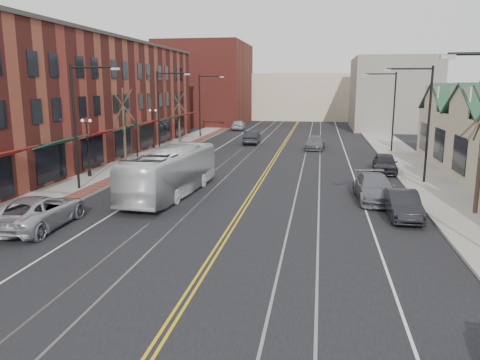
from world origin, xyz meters
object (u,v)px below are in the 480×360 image
at_px(parked_suv, 39,212).
at_px(parked_car_c, 375,188).
at_px(parked_car_b, 403,205).
at_px(transit_bus, 171,172).
at_px(parked_car_d, 385,163).

bearing_deg(parked_suv, parked_car_c, -154.91).
distance_m(parked_suv, parked_car_b, 18.45).
relative_size(parked_suv, parked_car_c, 1.07).
height_order(parked_suv, parked_car_b, parked_suv).
height_order(parked_car_b, parked_car_c, parked_car_c).
distance_m(transit_bus, parked_car_d, 17.64).
distance_m(transit_bus, parked_car_c, 12.54).
distance_m(transit_bus, parked_suv, 8.77).
xyz_separation_m(transit_bus, parked_car_d, (14.30, 10.31, -0.72)).
distance_m(parked_car_b, parked_car_d, 13.22).
bearing_deg(transit_bus, parked_suv, 64.97).
bearing_deg(parked_suv, parked_car_d, -137.50).
bearing_deg(parked_car_b, transit_bus, 166.99).
relative_size(parked_suv, parked_car_d, 1.27).
bearing_deg(parked_car_c, transit_bus, -179.08).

